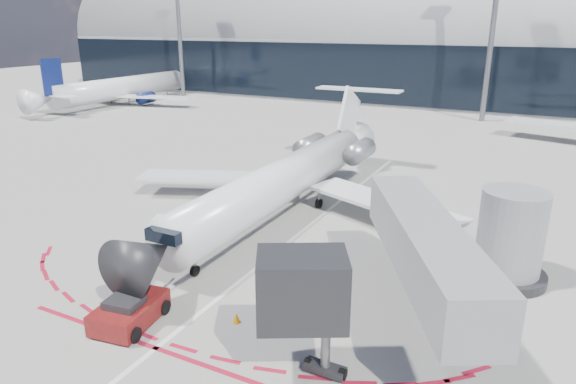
% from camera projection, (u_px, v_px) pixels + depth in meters
% --- Properties ---
extents(ground, '(260.00, 260.00, 0.00)m').
position_uv_depth(ground, '(285.00, 245.00, 30.56)').
color(ground, gray).
rests_on(ground, ground).
extents(apron_centerline, '(0.25, 40.00, 0.01)m').
position_uv_depth(apron_centerline, '(300.00, 233.00, 32.25)').
color(apron_centerline, silver).
rests_on(apron_centerline, ground).
extents(apron_stop_bar, '(14.00, 0.25, 0.01)m').
position_uv_depth(apron_stop_bar, '(156.00, 348.00, 20.83)').
color(apron_stop_bar, maroon).
rests_on(apron_stop_bar, ground).
extents(terminal_building, '(150.00, 24.15, 24.00)m').
position_uv_depth(terminal_building, '(469.00, 49.00, 82.85)').
color(terminal_building, gray).
rests_on(terminal_building, ground).
extents(jet_bridge, '(10.03, 15.20, 4.90)m').
position_uv_depth(jet_bridge, '(449.00, 249.00, 22.85)').
color(jet_bridge, gray).
rests_on(jet_bridge, ground).
extents(light_mast_west, '(0.70, 0.70, 25.00)m').
position_uv_depth(light_mast_west, '(179.00, 23.00, 86.64)').
color(light_mast_west, slate).
rests_on(light_mast_west, ground).
extents(light_mast_centre, '(0.70, 0.70, 25.00)m').
position_uv_depth(light_mast_centre, '(493.00, 23.00, 65.09)').
color(light_mast_centre, slate).
rests_on(light_mast_centre, ground).
extents(regional_jet, '(24.56, 30.28, 7.58)m').
position_uv_depth(regional_jet, '(290.00, 176.00, 35.35)').
color(regional_jet, silver).
rests_on(regional_jet, ground).
extents(pushback_tug, '(2.66, 5.40, 1.38)m').
position_uv_depth(pushback_tug, '(130.00, 311.00, 22.39)').
color(pushback_tug, '#570C0E').
rests_on(pushback_tug, ground).
extents(uld_container, '(2.35, 2.19, 1.78)m').
position_uv_depth(uld_container, '(167.00, 232.00, 30.08)').
color(uld_container, black).
rests_on(uld_container, ground).
extents(safety_cone_right, '(0.34, 0.34, 0.47)m').
position_uv_depth(safety_cone_right, '(236.00, 318.00, 22.56)').
color(safety_cone_right, orange).
rests_on(safety_cone_right, ground).
extents(bg_airliner_0, '(30.63, 32.44, 9.91)m').
position_uv_depth(bg_airliner_0, '(121.00, 73.00, 82.43)').
color(bg_airliner_0, silver).
rests_on(bg_airliner_0, ground).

